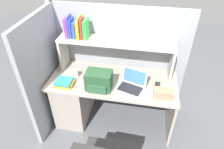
% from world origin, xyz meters
% --- Properties ---
extents(ground_plane, '(8.00, 8.00, 0.00)m').
position_xyz_m(ground_plane, '(0.00, 0.00, 0.00)').
color(ground_plane, '#595B60').
extents(desk, '(1.60, 0.70, 0.73)m').
position_xyz_m(desk, '(-0.39, 0.00, 0.40)').
color(desk, '#AAA093').
rests_on(desk, ground_plane).
extents(cubicle_partition_rear, '(1.84, 0.05, 1.55)m').
position_xyz_m(cubicle_partition_rear, '(0.00, 0.38, 0.78)').
color(cubicle_partition_rear, gray).
rests_on(cubicle_partition_rear, ground_plane).
extents(cubicle_partition_left, '(0.05, 1.06, 1.55)m').
position_xyz_m(cubicle_partition_left, '(-0.85, -0.05, 0.78)').
color(cubicle_partition_left, gray).
rests_on(cubicle_partition_left, ground_plane).
extents(overhead_hutch, '(1.44, 0.28, 0.45)m').
position_xyz_m(overhead_hutch, '(0.00, 0.20, 1.08)').
color(overhead_hutch, '#BCB7AC').
rests_on(overhead_hutch, desk).
extents(reference_books_on_shelf, '(0.27, 0.18, 0.27)m').
position_xyz_m(reference_books_on_shelf, '(-0.48, 0.20, 1.30)').
color(reference_books_on_shelf, purple).
rests_on(reference_books_on_shelf, overhead_hutch).
extents(laptop, '(0.37, 0.33, 0.22)m').
position_xyz_m(laptop, '(0.25, -0.11, 0.78)').
color(laptop, '#B7BABF').
rests_on(laptop, desk).
extents(backpack, '(0.30, 0.23, 0.23)m').
position_xyz_m(backpack, '(-0.13, -0.19, 0.84)').
color(backpack, '#264C2D').
rests_on(backpack, desk).
extents(computer_mouse, '(0.07, 0.11, 0.03)m').
position_xyz_m(computer_mouse, '(0.55, -0.03, 0.75)').
color(computer_mouse, '#262628').
rests_on(computer_mouse, desk).
extents(paper_cup, '(0.08, 0.08, 0.10)m').
position_xyz_m(paper_cup, '(-0.48, -0.02, 0.78)').
color(paper_cup, white).
rests_on(paper_cup, desk).
extents(tissue_box, '(0.22, 0.12, 0.10)m').
position_xyz_m(tissue_box, '(0.62, -0.21, 0.78)').
color(tissue_box, '#9E7F60').
rests_on(tissue_box, desk).
extents(desk_book_stack, '(0.23, 0.19, 0.07)m').
position_xyz_m(desk_book_stack, '(-0.56, -0.20, 0.76)').
color(desk_book_stack, yellow).
rests_on(desk_book_stack, desk).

